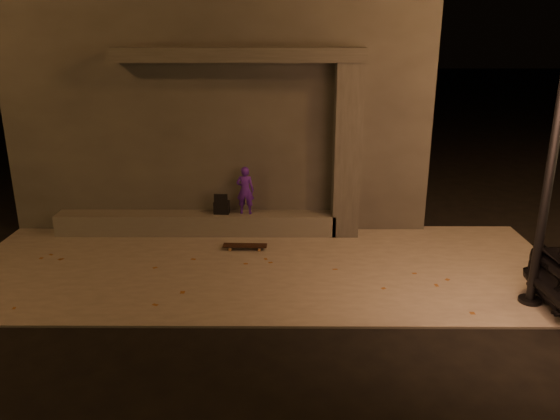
{
  "coord_description": "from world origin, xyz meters",
  "views": [
    {
      "loc": [
        0.38,
        -7.37,
        4.22
      ],
      "look_at": [
        0.32,
        2.0,
        1.14
      ],
      "focal_mm": 35.0,
      "sensor_mm": 36.0,
      "label": 1
    }
  ],
  "objects_px": {
    "backpack": "(222,206)",
    "skateboard": "(245,246)",
    "column": "(347,152)",
    "skateboarder": "(245,190)"
  },
  "relations": [
    {
      "from": "column",
      "to": "skateboarder",
      "type": "height_order",
      "value": "column"
    },
    {
      "from": "skateboard",
      "to": "column",
      "type": "bearing_deg",
      "value": 26.31
    },
    {
      "from": "backpack",
      "to": "skateboard",
      "type": "bearing_deg",
      "value": -56.66
    },
    {
      "from": "backpack",
      "to": "column",
      "type": "bearing_deg",
      "value": 2.99
    },
    {
      "from": "skateboarder",
      "to": "column",
      "type": "bearing_deg",
      "value": -175.44
    },
    {
      "from": "skateboarder",
      "to": "backpack",
      "type": "bearing_deg",
      "value": 4.56
    },
    {
      "from": "column",
      "to": "skateboard",
      "type": "distance_m",
      "value": 2.87
    },
    {
      "from": "skateboarder",
      "to": "skateboard",
      "type": "relative_size",
      "value": 1.16
    },
    {
      "from": "skateboarder",
      "to": "skateboard",
      "type": "height_order",
      "value": "skateboarder"
    },
    {
      "from": "column",
      "to": "backpack",
      "type": "relative_size",
      "value": 7.84
    }
  ]
}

